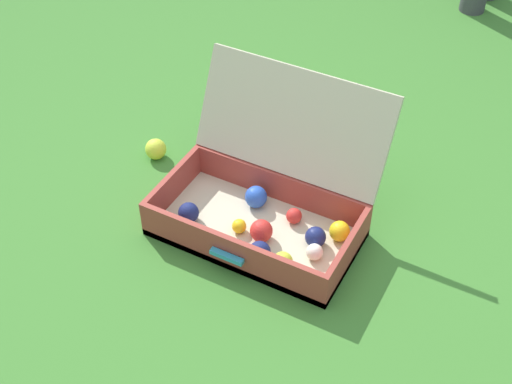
% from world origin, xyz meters
% --- Properties ---
extents(ground_plane, '(16.00, 16.00, 0.00)m').
position_xyz_m(ground_plane, '(0.00, 0.00, 0.00)').
color(ground_plane, '#3D7A2D').
extents(open_suitcase, '(0.64, 0.52, 0.45)m').
position_xyz_m(open_suitcase, '(-0.02, 0.13, 0.11)').
color(open_suitcase, beige).
rests_on(open_suitcase, ground).
extents(stray_ball_on_grass, '(0.08, 0.08, 0.08)m').
position_xyz_m(stray_ball_on_grass, '(-0.53, 0.24, 0.04)').
color(stray_ball_on_grass, '#CCDB38').
rests_on(stray_ball_on_grass, ground).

